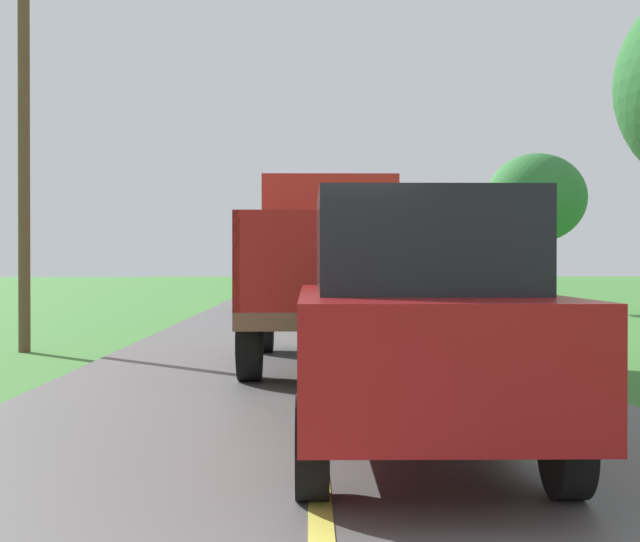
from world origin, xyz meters
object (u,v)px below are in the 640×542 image
banana_truck_far (312,265)px  roadside_tree_near_left (536,199)px  utility_pole_roadside (24,119)px  banana_truck_near (330,266)px  following_car (415,322)px

banana_truck_far → roadside_tree_near_left: bearing=-8.0°
roadside_tree_near_left → utility_pole_roadside: bearing=-134.1°
banana_truck_near → utility_pole_roadside: (-5.15, 1.75, 2.50)m
banana_truck_near → banana_truck_far: size_ratio=1.00×
utility_pole_roadside → roadside_tree_near_left: size_ratio=1.47×
banana_truck_far → utility_pole_roadside: bearing=-110.3°
utility_pole_roadside → roadside_tree_near_left: (12.04, 12.42, -0.39)m
banana_truck_near → roadside_tree_near_left: bearing=64.1°
banana_truck_far → roadside_tree_near_left: size_ratio=1.16×
roadside_tree_near_left → banana_truck_far: bearing=172.0°
utility_pole_roadside → banana_truck_near: bearing=-18.7°
banana_truck_near → banana_truck_far: bearing=90.8°
banana_truck_far → following_car: bearing=-88.2°
banana_truck_near → utility_pole_roadside: 5.99m
utility_pole_roadside → following_car: (5.62, -8.23, -2.89)m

